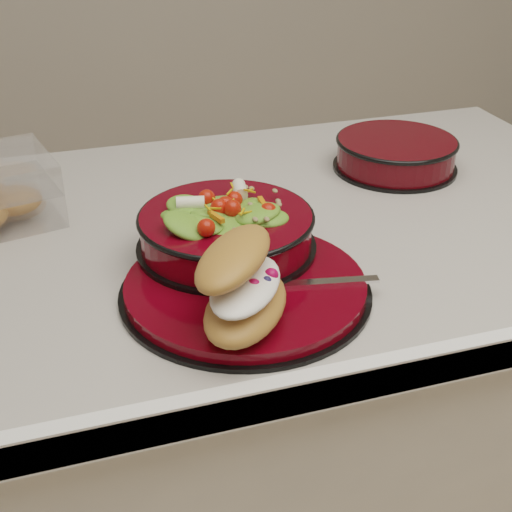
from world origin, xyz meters
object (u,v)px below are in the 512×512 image
object	(u,v)px
salad_bowl	(226,223)
extra_bowl	(396,152)
island_counter	(252,444)
fork	(300,284)
croissant	(244,285)
dinner_plate	(246,287)

from	to	relation	value
salad_bowl	extra_bowl	distance (m)	0.42
island_counter	fork	distance (m)	0.52
island_counter	salad_bowl	size ratio (longest dim) A/B	5.24
croissant	extra_bowl	bearing A→B (deg)	-11.38
dinner_plate	salad_bowl	xyz separation A→B (m)	(-0.00, 0.09, 0.05)
dinner_plate	fork	bearing A→B (deg)	-26.58
croissant	island_counter	bearing A→B (deg)	14.88
salad_bowl	extra_bowl	world-z (taller)	salad_bowl
fork	extra_bowl	xyz separation A→B (m)	(0.30, 0.33, 0.01)
salad_bowl	croissant	xyz separation A→B (m)	(-0.02, -0.16, 0.01)
dinner_plate	croissant	size ratio (longest dim) A/B	1.67
island_counter	dinner_plate	world-z (taller)	dinner_plate
salad_bowl	extra_bowl	bearing A→B (deg)	31.38
salad_bowl	fork	xyz separation A→B (m)	(0.06, -0.12, -0.03)
salad_bowl	fork	world-z (taller)	salad_bowl
island_counter	croissant	distance (m)	0.58
fork	extra_bowl	world-z (taller)	extra_bowl
dinner_plate	croissant	world-z (taller)	croissant
dinner_plate	extra_bowl	world-z (taller)	extra_bowl
dinner_plate	extra_bowl	distance (m)	0.47
island_counter	extra_bowl	size ratio (longest dim) A/B	5.88
croissant	extra_bowl	world-z (taller)	croissant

